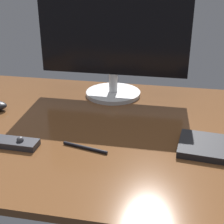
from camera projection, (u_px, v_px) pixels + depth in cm
name	position (u px, v px, depth cm)	size (l,w,h in cm)	color
desk	(120.00, 130.00, 103.37)	(140.00, 84.00, 2.00)	brown
monitor	(113.00, 45.00, 120.55)	(56.05, 21.49, 38.27)	silver
media_remote	(11.00, 142.00, 92.35)	(16.54, 5.45, 3.15)	#2D2D33
pen	(85.00, 148.00, 90.73)	(0.91, 0.91, 13.71)	black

